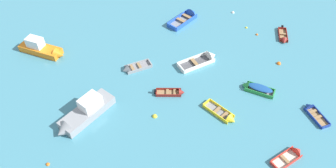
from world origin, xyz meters
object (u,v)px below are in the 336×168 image
(rowboat_maroon_near_right, at_px, (175,93))
(mooring_buoy_midfield, at_px, (279,64))
(rowboat_grey_near_camera, at_px, (131,69))
(motor_launch_orange_outer_left, at_px, (43,49))
(rowboat_yellow_far_right, at_px, (226,116))
(rowboat_red_outer_right, at_px, (293,154))
(rowboat_maroon_back_row_center, at_px, (283,38))
(mooring_buoy_central, at_px, (246,28))
(mooring_buoy_near_foreground, at_px, (155,117))
(rowboat_white_cluster_inner, at_px, (205,59))
(rowboat_blue_back_row_right, at_px, (188,16))
(rowboat_deep_blue_far_left, at_px, (311,110))
(mooring_buoy_between_boats_right, at_px, (257,35))
(rowboat_green_back_row_left, at_px, (255,88))
(mooring_buoy_between_boats_left, at_px, (48,164))
(mooring_buoy_trailing, at_px, (233,13))
(motor_launch_grey_near_left, at_px, (83,114))

(rowboat_maroon_near_right, relative_size, mooring_buoy_midfield, 6.41)
(rowboat_grey_near_camera, xyz_separation_m, motor_launch_orange_outer_left, (-10.25, 2.06, 0.42))
(rowboat_yellow_far_right, height_order, rowboat_red_outer_right, rowboat_yellow_far_right)
(rowboat_yellow_far_right, xyz_separation_m, rowboat_maroon_back_row_center, (7.35, 12.34, -0.01))
(mooring_buoy_central, height_order, mooring_buoy_near_foreground, mooring_buoy_near_foreground)
(rowboat_yellow_far_right, relative_size, mooring_buoy_midfield, 6.88)
(rowboat_red_outer_right, bearing_deg, rowboat_yellow_far_right, 146.15)
(rowboat_yellow_far_right, xyz_separation_m, rowboat_red_outer_right, (5.44, -3.65, -0.01))
(rowboat_white_cluster_inner, bearing_deg, rowboat_grey_near_camera, -164.81)
(rowboat_red_outer_right, bearing_deg, rowboat_blue_back_row_right, 115.86)
(motor_launch_orange_outer_left, relative_size, mooring_buoy_midfield, 11.86)
(rowboat_deep_blue_far_left, relative_size, mooring_buoy_between_boats_right, 10.01)
(mooring_buoy_central, bearing_deg, rowboat_yellow_far_right, -102.64)
(rowboat_green_back_row_left, xyz_separation_m, mooring_buoy_midfield, (3.10, 4.13, -0.30))
(rowboat_deep_blue_far_left, distance_m, mooring_buoy_near_foreground, 14.84)
(rowboat_blue_back_row_right, relative_size, mooring_buoy_between_boats_right, 14.99)
(mooring_buoy_between_boats_left, relative_size, mooring_buoy_between_boats_right, 1.03)
(mooring_buoy_midfield, bearing_deg, mooring_buoy_central, 114.54)
(rowboat_maroon_near_right, height_order, rowboat_blue_back_row_right, rowboat_blue_back_row_right)
(rowboat_yellow_far_right, xyz_separation_m, rowboat_grey_near_camera, (-9.83, 5.76, 0.00))
(rowboat_red_outer_right, distance_m, motor_launch_orange_outer_left, 27.99)
(rowboat_blue_back_row_right, distance_m, mooring_buoy_trailing, 6.05)
(rowboat_grey_near_camera, xyz_separation_m, rowboat_green_back_row_left, (12.87, -1.96, 0.14))
(rowboat_blue_back_row_right, bearing_deg, rowboat_green_back_row_left, -59.69)
(rowboat_blue_back_row_right, height_order, mooring_buoy_central, rowboat_blue_back_row_right)
(mooring_buoy_central, bearing_deg, rowboat_red_outer_right, -82.94)
(rowboat_blue_back_row_right, bearing_deg, mooring_buoy_midfield, -38.07)
(mooring_buoy_trailing, height_order, mooring_buoy_near_foreground, mooring_buoy_near_foreground)
(rowboat_maroon_back_row_center, bearing_deg, rowboat_white_cluster_inner, -154.45)
(mooring_buoy_between_boats_left, height_order, mooring_buoy_near_foreground, mooring_buoy_near_foreground)
(motor_launch_grey_near_left, xyz_separation_m, rowboat_maroon_near_right, (8.23, 3.69, -0.45))
(rowboat_white_cluster_inner, relative_size, rowboat_blue_back_row_right, 1.00)
(rowboat_red_outer_right, distance_m, rowboat_white_cluster_inner, 13.69)
(rowboat_yellow_far_right, xyz_separation_m, mooring_buoy_between_boats_right, (4.37, 13.01, -0.16))
(rowboat_maroon_near_right, relative_size, rowboat_green_back_row_left, 0.89)
(rowboat_maroon_near_right, relative_size, rowboat_white_cluster_inner, 0.67)
(motor_launch_grey_near_left, distance_m, rowboat_maroon_near_right, 9.03)
(rowboat_maroon_near_right, height_order, mooring_buoy_near_foreground, rowboat_maroon_near_right)
(mooring_buoy_between_boats_right, xyz_separation_m, mooring_buoy_trailing, (-2.59, 4.55, 0.00))
(rowboat_blue_back_row_right, xyz_separation_m, mooring_buoy_central, (7.25, -1.57, -0.25))
(rowboat_red_outer_right, height_order, rowboat_deep_blue_far_left, rowboat_red_outer_right)
(rowboat_white_cluster_inner, bearing_deg, mooring_buoy_between_boats_right, 39.20)
(mooring_buoy_between_boats_right, xyz_separation_m, mooring_buoy_near_foreground, (-11.00, -13.39, 0.00))
(rowboat_red_outer_right, distance_m, rowboat_blue_back_row_right, 21.73)
(rowboat_maroon_back_row_center, height_order, mooring_buoy_near_foreground, rowboat_maroon_back_row_center)
(rowboat_red_outer_right, xyz_separation_m, rowboat_white_cluster_inner, (-7.32, 11.57, 0.07))
(rowboat_deep_blue_far_left, height_order, mooring_buoy_trailing, rowboat_deep_blue_far_left)
(mooring_buoy_between_boats_left, bearing_deg, motor_launch_orange_outer_left, 110.32)
(motor_launch_grey_near_left, xyz_separation_m, mooring_buoy_midfield, (19.29, 8.96, -0.61))
(motor_launch_orange_outer_left, xyz_separation_m, mooring_buoy_between_boats_left, (5.14, -13.88, -0.59))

